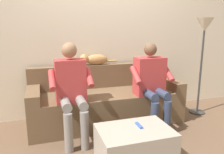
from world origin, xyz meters
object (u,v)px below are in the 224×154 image
object	(u,v)px
coffee_table	(135,145)
person_left_seated	(152,81)
person_right_seated	(71,87)
floor_lamp	(204,36)
cat_on_backrest	(94,59)
remote_blue	(139,125)
couch	(106,102)

from	to	relation	value
coffee_table	person_left_seated	world-z (taller)	person_left_seated
person_right_seated	floor_lamp	size ratio (longest dim) A/B	0.79
coffee_table	cat_on_backrest	distance (m)	1.52
coffee_table	cat_on_backrest	bearing A→B (deg)	-85.32
remote_blue	floor_lamp	world-z (taller)	floor_lamp
couch	floor_lamp	size ratio (longest dim) A/B	1.43
person_right_seated	remote_blue	size ratio (longest dim) A/B	8.78
person_right_seated	cat_on_backrest	xyz separation A→B (m)	(-0.43, -0.65, 0.22)
couch	person_left_seated	distance (m)	0.75
coffee_table	person_left_seated	xyz separation A→B (m)	(-0.54, -0.70, 0.48)
remote_blue	person_right_seated	bearing A→B (deg)	-137.06
couch	cat_on_backrest	world-z (taller)	cat_on_backrest
couch	coffee_table	world-z (taller)	couch
floor_lamp	coffee_table	bearing A→B (deg)	31.69
person_left_seated	floor_lamp	distance (m)	1.15
cat_on_backrest	person_right_seated	bearing A→B (deg)	56.58
couch	person_left_seated	bearing A→B (deg)	145.46
couch	coffee_table	bearing A→B (deg)	90.00
person_left_seated	floor_lamp	bearing A→B (deg)	-166.78
coffee_table	remote_blue	bearing A→B (deg)	-143.28
coffee_table	remote_blue	xyz separation A→B (m)	(-0.07, -0.05, 0.19)
person_left_seated	floor_lamp	world-z (taller)	floor_lamp
person_right_seated	coffee_table	bearing A→B (deg)	127.75
couch	floor_lamp	xyz separation A→B (m)	(-1.50, 0.14, 0.95)
person_left_seated	person_right_seated	distance (m)	1.07
person_left_seated	person_right_seated	world-z (taller)	person_right_seated
person_left_seated	cat_on_backrest	bearing A→B (deg)	-44.62
person_left_seated	coffee_table	bearing A→B (deg)	52.62
couch	cat_on_backrest	xyz separation A→B (m)	(0.11, -0.27, 0.60)
person_left_seated	remote_blue	xyz separation A→B (m)	(0.47, 0.65, -0.29)
person_left_seated	remote_blue	bearing A→B (deg)	54.23
coffee_table	person_left_seated	bearing A→B (deg)	-127.38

